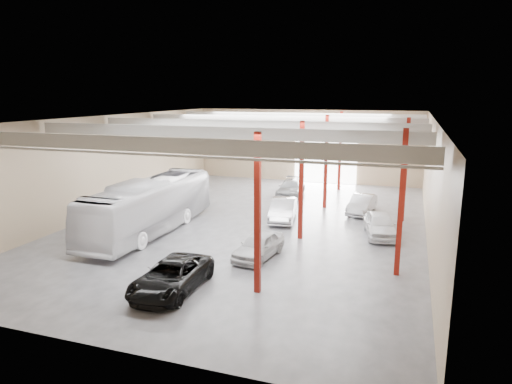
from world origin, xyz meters
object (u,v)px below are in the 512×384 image
Objects in this scene: car_row_a at (259,245)px; car_row_b at (283,210)px; car_row_c at (291,188)px; car_right_far at (380,225)px; coach_bus at (150,206)px; car_right_near at (362,204)px; black_sedan at (172,276)px.

car_row_a is 7.49m from car_row_b.
car_right_far is at bearing -52.40° from car_row_c.
coach_bus is 8.90m from car_row_b.
coach_bus is 3.03× the size of car_row_a.
coach_bus reaches higher than car_right_near.
car_row_a is at bearing -145.78° from car_right_far.
coach_bus is at bearing -176.33° from car_right_far.
car_row_b reaches higher than car_row_c.
coach_bus reaches higher than car_row_b.
car_right_far reaches higher than car_right_near.
car_row_a is 0.84× the size of car_row_c.
black_sedan is 17.58m from car_right_near.
car_row_b reaches higher than car_row_a.
car_row_c is at bearing 65.17° from coach_bus.
black_sedan is 1.17× the size of car_right_far.
car_row_a is 11.90m from car_right_near.
car_row_b is at bearing 103.81° from car_row_a.
black_sedan is at bearing -105.59° from car_row_a.
car_row_c is (-2.14, 14.95, 0.01)m from car_row_a.
car_row_b is 1.06× the size of car_right_far.
car_row_b reaches higher than black_sedan.
black_sedan is 1.04× the size of car_row_c.
coach_bus is at bearing 125.85° from black_sedan.
car_row_b is 7.63m from car_row_c.
car_row_a is (2.29, 5.20, -0.01)m from black_sedan.
car_row_c is (-1.40, 7.50, -0.06)m from car_row_b.
car_row_a is 8.31m from car_right_far.
coach_bus is at bearing 172.33° from car_row_a.
coach_bus is 2.83× the size of car_right_far.
coach_bus reaches higher than car_row_a.
car_right_far is (8.09, 11.15, 0.04)m from black_sedan.
car_right_far is (5.80, 5.95, 0.05)m from car_row_a.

